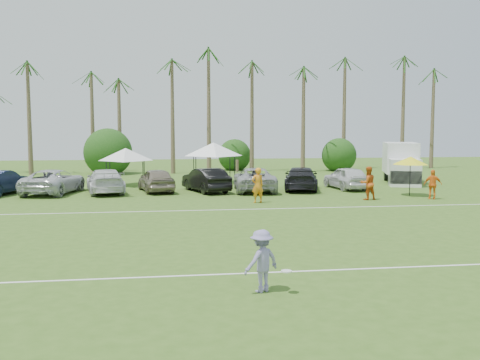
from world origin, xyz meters
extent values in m
plane|color=#385B1B|center=(0.00, 0.00, 0.00)|extent=(120.00, 120.00, 0.00)
cube|color=white|center=(0.00, 2.00, 0.01)|extent=(80.00, 0.10, 0.01)
cube|color=white|center=(0.00, 14.00, 0.01)|extent=(80.00, 0.10, 0.01)
cone|color=brown|center=(-12.00, 38.00, 5.00)|extent=(0.44, 0.44, 10.00)
cone|color=brown|center=(-8.00, 38.00, 5.50)|extent=(0.44, 0.44, 11.00)
cone|color=brown|center=(-4.00, 38.00, 4.00)|extent=(0.44, 0.44, 8.00)
cone|color=brown|center=(0.00, 38.00, 4.50)|extent=(0.44, 0.44, 9.00)
cone|color=brown|center=(4.00, 38.00, 5.00)|extent=(0.44, 0.44, 10.00)
cone|color=brown|center=(8.00, 38.00, 5.50)|extent=(0.44, 0.44, 11.00)
cone|color=brown|center=(13.00, 38.00, 4.00)|extent=(0.44, 0.44, 8.00)
cone|color=brown|center=(18.00, 38.00, 4.50)|extent=(0.44, 0.44, 9.00)
cone|color=brown|center=(23.00, 38.00, 5.00)|extent=(0.44, 0.44, 10.00)
cone|color=brown|center=(27.00, 38.00, 5.50)|extent=(0.44, 0.44, 11.00)
cylinder|color=brown|center=(-6.00, 39.00, 0.70)|extent=(0.30, 0.30, 1.40)
sphere|color=#174012|center=(-6.00, 39.00, 1.80)|extent=(4.00, 4.00, 4.00)
cylinder|color=brown|center=(6.00, 39.00, 0.70)|extent=(0.30, 0.30, 1.40)
sphere|color=#174012|center=(6.00, 39.00, 1.80)|extent=(4.00, 4.00, 4.00)
cylinder|color=brown|center=(16.00, 39.00, 0.70)|extent=(0.30, 0.30, 1.40)
sphere|color=#174012|center=(16.00, 39.00, 1.80)|extent=(4.00, 4.00, 4.00)
imported|color=orange|center=(4.16, 16.38, 0.98)|extent=(0.81, 0.64, 1.96)
imported|color=#CE5516|center=(10.71, 16.71, 0.97)|extent=(1.01, 0.83, 1.93)
imported|color=orange|center=(14.55, 16.38, 0.87)|extent=(1.10, 0.74, 1.73)
cube|color=white|center=(17.01, 26.13, 1.90)|extent=(3.52, 4.76, 2.31)
cube|color=white|center=(16.09, 23.32, 0.97)|extent=(2.54, 2.25, 1.94)
cube|color=black|center=(15.87, 22.66, 0.69)|extent=(2.11, 0.93, 0.93)
cube|color=#E5590C|center=(18.12, 25.76, 1.48)|extent=(0.48, 1.41, 0.83)
cylinder|color=black|center=(15.27, 23.78, 0.42)|extent=(0.52, 0.88, 0.83)
cylinder|color=black|center=(17.03, 23.20, 0.42)|extent=(0.52, 0.88, 0.83)
cylinder|color=black|center=(16.48, 27.47, 0.42)|extent=(0.52, 0.88, 0.83)
cylinder|color=black|center=(18.24, 26.89, 0.42)|extent=(0.52, 0.88, 0.83)
cylinder|color=black|center=(-4.97, 25.39, 0.91)|extent=(0.06, 0.06, 1.81)
cylinder|color=black|center=(-2.45, 25.39, 0.91)|extent=(0.06, 0.06, 1.81)
cylinder|color=black|center=(-4.97, 27.90, 0.91)|extent=(0.06, 0.06, 1.81)
cylinder|color=black|center=(-2.45, 27.90, 0.91)|extent=(0.06, 0.06, 1.81)
pyramid|color=white|center=(-3.71, 26.65, 2.72)|extent=(3.91, 3.91, 0.91)
cylinder|color=black|center=(1.34, 26.37, 1.02)|extent=(0.06, 0.06, 2.05)
cylinder|color=black|center=(4.20, 26.37, 1.02)|extent=(0.06, 0.06, 2.05)
cylinder|color=black|center=(1.34, 29.23, 1.02)|extent=(0.06, 0.06, 2.05)
cylinder|color=black|center=(4.20, 29.23, 1.02)|extent=(0.06, 0.06, 2.05)
pyramid|color=white|center=(2.77, 27.80, 3.07)|extent=(4.42, 4.42, 1.02)
cylinder|color=black|center=(13.97, 18.12, 1.09)|extent=(0.05, 0.05, 2.17)
cone|color=yellow|center=(13.97, 18.12, 2.17)|extent=(2.17, 2.17, 0.49)
imported|color=#877EB4|center=(1.42, 0.28, 0.79)|extent=(1.18, 1.02, 1.59)
cylinder|color=white|center=(2.01, 0.03, 0.57)|extent=(0.27, 0.27, 0.03)
imported|color=black|center=(-11.14, 22.30, 0.77)|extent=(2.81, 4.97, 1.55)
imported|color=silver|center=(-7.93, 22.34, 0.77)|extent=(3.65, 5.98, 1.55)
imported|color=silver|center=(-4.71, 22.21, 0.77)|extent=(3.09, 5.64, 1.55)
imported|color=gray|center=(-1.50, 22.46, 0.77)|extent=(2.73, 4.83, 1.55)
imported|color=black|center=(1.72, 21.98, 0.77)|extent=(3.05, 4.98, 1.55)
imported|color=#A6A7A8|center=(4.94, 21.92, 0.77)|extent=(3.06, 5.79, 1.55)
imported|color=black|center=(8.15, 22.15, 0.77)|extent=(3.44, 5.71, 1.55)
imported|color=silver|center=(11.37, 22.22, 0.77)|extent=(2.30, 4.72, 1.55)
camera|label=1|loc=(-0.98, -12.70, 4.11)|focal=40.00mm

